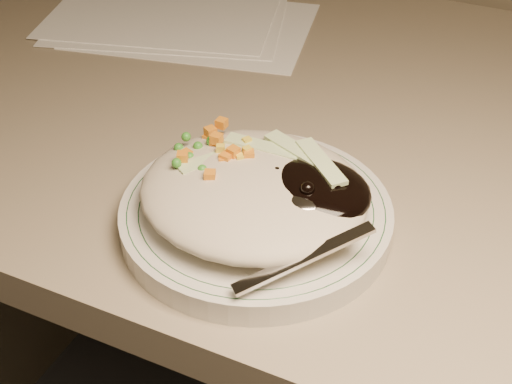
% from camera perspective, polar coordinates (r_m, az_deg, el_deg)
% --- Properties ---
extents(desk, '(1.40, 0.70, 0.74)m').
position_cam_1_polar(desk, '(0.88, 12.03, -6.33)').
color(desk, gray).
rests_on(desk, ground).
extents(plate, '(0.23, 0.23, 0.02)m').
position_cam_1_polar(plate, '(0.61, 0.00, -1.93)').
color(plate, silver).
rests_on(plate, desk).
extents(plate_rim, '(0.22, 0.22, 0.00)m').
position_cam_1_polar(plate_rim, '(0.60, -0.00, -1.20)').
color(plate_rim, '#144723').
rests_on(plate_rim, plate).
extents(meal, '(0.21, 0.19, 0.05)m').
position_cam_1_polar(meal, '(0.59, 0.34, 0.28)').
color(meal, '#B1A68F').
rests_on(meal, plate).
extents(papers, '(0.40, 0.30, 0.00)m').
position_cam_1_polar(papers, '(0.99, -6.45, 13.60)').
color(papers, white).
rests_on(papers, desk).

